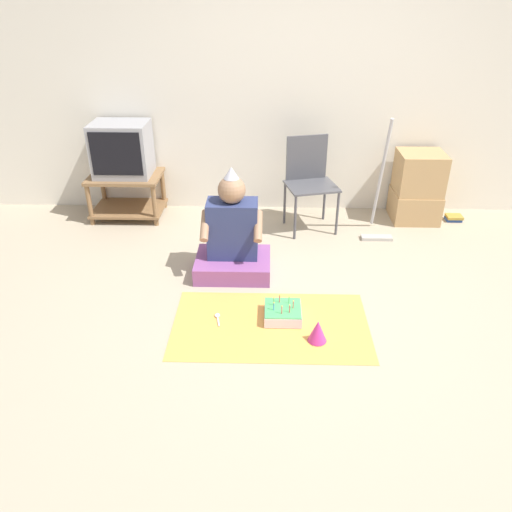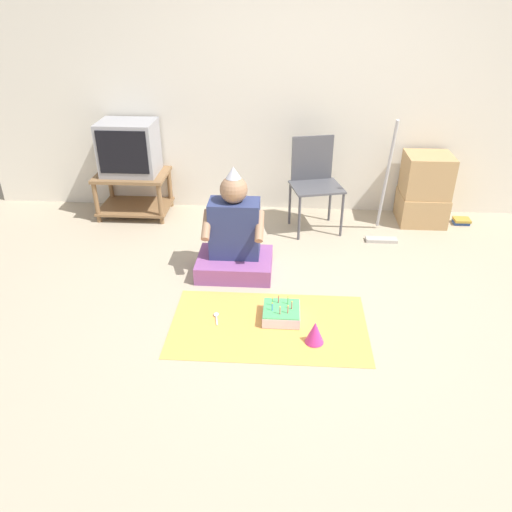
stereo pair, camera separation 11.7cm
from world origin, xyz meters
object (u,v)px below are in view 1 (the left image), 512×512
object	(u,v)px
cardboard_box_stack	(417,187)
birthday_cake	(283,312)
party_hat_blue	(318,331)
folding_chair	(309,176)
dust_mop	(379,205)
tv	(122,149)
book_pile	(454,218)
person_seated	(233,239)

from	to	relation	value
cardboard_box_stack	birthday_cake	bearing A→B (deg)	-127.72
party_hat_blue	cardboard_box_stack	bearing A→B (deg)	60.65
birthday_cake	party_hat_blue	bearing A→B (deg)	-48.26
folding_chair	dust_mop	size ratio (longest dim) A/B	0.77
tv	folding_chair	world-z (taller)	tv
party_hat_blue	book_pile	bearing A→B (deg)	52.07
folding_chair	tv	bearing A→B (deg)	173.91
book_pile	birthday_cake	distance (m)	2.40
tv	party_hat_blue	xyz separation A→B (m)	(1.73, -1.97, -0.60)
folding_chair	party_hat_blue	size ratio (longest dim) A/B	5.56
cardboard_box_stack	folding_chair	bearing A→B (deg)	-170.35
party_hat_blue	person_seated	bearing A→B (deg)	124.49
cardboard_box_stack	birthday_cake	xyz separation A→B (m)	(-1.32, -1.71, -0.28)
dust_mop	book_pile	bearing A→B (deg)	23.00
dust_mop	person_seated	bearing A→B (deg)	-151.99
folding_chair	cardboard_box_stack	bearing A→B (deg)	9.65
folding_chair	birthday_cake	distance (m)	1.62
dust_mop	party_hat_blue	world-z (taller)	dust_mop
folding_chair	birthday_cake	bearing A→B (deg)	-99.71
cardboard_box_stack	dust_mop	world-z (taller)	dust_mop
book_pile	person_seated	distance (m)	2.36
birthday_cake	person_seated	bearing A→B (deg)	121.28
tv	dust_mop	size ratio (longest dim) A/B	0.48
folding_chair	person_seated	size ratio (longest dim) A/B	0.97
folding_chair	book_pile	xyz separation A→B (m)	(1.46, 0.14, -0.47)
tv	party_hat_blue	world-z (taller)	tv
book_pile	party_hat_blue	size ratio (longest dim) A/B	1.02
dust_mop	party_hat_blue	size ratio (longest dim) A/B	7.19
person_seated	birthday_cake	xyz separation A→B (m)	(0.39, -0.64, -0.24)
tv	cardboard_box_stack	size ratio (longest dim) A/B	0.78
person_seated	party_hat_blue	distance (m)	1.10
dust_mop	person_seated	world-z (taller)	dust_mop
cardboard_box_stack	birthday_cake	distance (m)	2.18
cardboard_box_stack	dust_mop	xyz separation A→B (m)	(-0.44, -0.39, -0.02)
tv	birthday_cake	distance (m)	2.37
person_seated	birthday_cake	bearing A→B (deg)	-58.72
tv	person_seated	size ratio (longest dim) A/B	0.60
book_pile	person_seated	world-z (taller)	person_seated
dust_mop	book_pile	size ratio (longest dim) A/B	7.05
cardboard_box_stack	party_hat_blue	distance (m)	2.26
book_pile	person_seated	size ratio (longest dim) A/B	0.18
party_hat_blue	birthday_cake	bearing A→B (deg)	131.74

